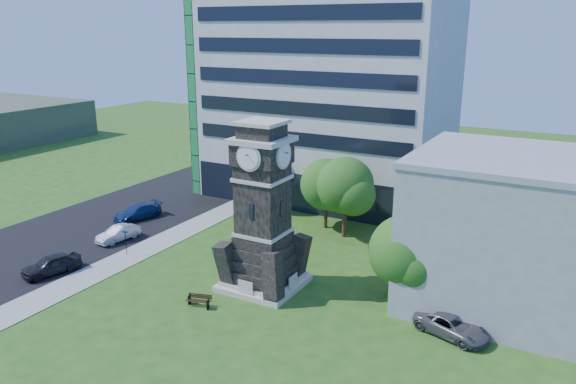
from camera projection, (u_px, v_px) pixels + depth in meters
The scene contains 16 objects.
ground at pixel (215, 287), 41.10m from camera, with size 160.00×160.00×0.00m, color #235117.
sidewalk at pixel (161, 242), 49.71m from camera, with size 3.00×70.00×0.06m, color gray.
street at pixel (93, 226), 53.68m from camera, with size 14.00×80.00×0.02m, color black.
clock_tower at pixel (263, 218), 39.89m from camera, with size 5.40×5.40×12.22m.
office_tall at pixel (329, 67), 60.26m from camera, with size 26.20×15.11×28.60m.
office_low at pixel (529, 233), 37.05m from camera, with size 15.20×12.20×10.40m.
car_street_south at pixel (51, 265), 43.16m from camera, with size 1.77×4.40×1.50m, color black.
car_street_mid at pixel (118, 234), 49.90m from camera, with size 1.40×4.01×1.32m, color #A6A8AE.
car_street_north at pixel (138, 212), 55.53m from camera, with size 1.98×4.88×1.42m, color navy.
car_east_lot at pixel (452, 326), 34.48m from camera, with size 2.16×4.69×1.30m, color #55565B.
park_bench at pixel (199, 300), 38.19m from camera, with size 1.67×0.44×0.86m.
street_sign at pixel (126, 240), 46.41m from camera, with size 0.53×0.05×2.21m.
tree_nw at pixel (263, 169), 58.50m from camera, with size 6.26×5.69×7.15m.
tree_nc at pixel (327, 186), 52.19m from camera, with size 5.34×4.85×6.69m.
tree_ne at pixel (346, 188), 49.72m from camera, with size 5.62×5.11×7.39m.
tree_east at pixel (407, 254), 37.42m from camera, with size 5.51×5.01×6.40m.
Camera 1 is at (22.88, -30.15, 18.28)m, focal length 35.00 mm.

